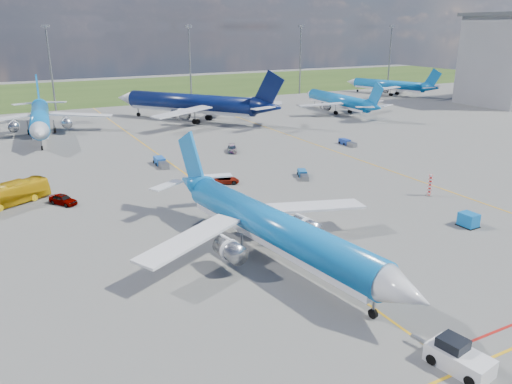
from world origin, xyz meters
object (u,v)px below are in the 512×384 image
baggage_tug_c (161,162)px  uld_container (469,220)px  baggage_tug_w (303,175)px  service_car_a (63,199)px  bg_jet_nnw (42,136)px  service_car_b (225,180)px  pushback_tug (458,357)px  bg_jet_n (191,121)px  bg_jet_ene (388,95)px  baggage_tug_e (347,143)px  main_airliner (275,260)px  service_car_c (232,149)px  bg_jet_ne (338,113)px  warning_post (430,185)px  apron_bus (9,195)px

baggage_tug_c → uld_container: bearing=-58.1°
baggage_tug_w → service_car_a: bearing=-163.0°
bg_jet_nnw → baggage_tug_c: bg_jet_nnw is taller
uld_container → service_car_b: uld_container is taller
pushback_tug → service_car_a: (-19.11, 47.38, -0.12)m
bg_jet_nnw → bg_jet_n: (34.46, 1.66, 0.00)m
bg_jet_ene → baggage_tug_e: bg_jet_ene is taller
pushback_tug → baggage_tug_c: 60.10m
bg_jet_nnw → main_airliner: 76.27m
bg_jet_n → main_airliner: bg_jet_n is taller
bg_jet_ene → uld_container: size_ratio=17.68×
bg_jet_ene → service_car_a: bg_jet_ene is taller
baggage_tug_w → baggage_tug_c: size_ratio=0.81×
bg_jet_ene → baggage_tug_c: 110.27m
bg_jet_nnw → service_car_b: bg_jet_nnw is taller
main_airliner → pushback_tug: main_airliner is taller
main_airliner → baggage_tug_w: (18.27, 23.00, 0.45)m
uld_container → baggage_tug_w: 26.50m
baggage_tug_e → service_car_c: bearing=167.9°
service_car_b → baggage_tug_c: size_ratio=0.77×
bg_jet_n → bg_jet_ene: 79.19m
bg_jet_n → service_car_c: (-4.75, -33.60, 0.60)m
service_car_a → baggage_tug_c: size_ratio=0.76×
bg_jet_ne → uld_container: size_ratio=18.07×
bg_jet_nnw → bg_jet_ne: size_ratio=1.16×
bg_jet_nnw → baggage_tug_w: 61.24m
warning_post → main_airliner: bearing=-165.5°
service_car_c → bg_jet_nnw: bearing=157.0°
bg_jet_ne → bg_jet_ene: size_ratio=1.02×
pushback_tug → service_car_c: 64.37m
main_airliner → service_car_a: bearing=112.8°
bg_jet_ne → bg_jet_nnw: bearing=-0.6°
main_airliner → service_car_a: (-16.28, 27.27, 0.70)m
apron_bus → service_car_a: bearing=-143.2°
pushback_tug → baggage_tug_c: size_ratio=1.13×
bg_jet_ne → apron_bus: bearing=29.0°
baggage_tug_w → service_car_b: bearing=-168.3°
main_airliner → warning_post: bearing=6.5°
uld_container → baggage_tug_e: size_ratio=0.44×
pushback_tug → service_car_b: size_ratio=1.48×
bg_jet_ene → service_car_c: (-82.30, -49.62, 0.60)m
uld_container → bg_jet_ene: bearing=50.1°
bg_jet_n → pushback_tug: 98.27m
service_car_b → bg_jet_ene: bearing=-35.8°
uld_container → service_car_a: (-40.72, 30.05, -0.11)m
bg_jet_ne → pushback_tug: bearing=60.7°
pushback_tug → service_car_c: bearing=68.6°
service_car_c → baggage_tug_w: bearing=-58.2°
baggage_tug_w → bg_jet_n: bearing=111.9°
warning_post → bg_jet_ne: size_ratio=0.08×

